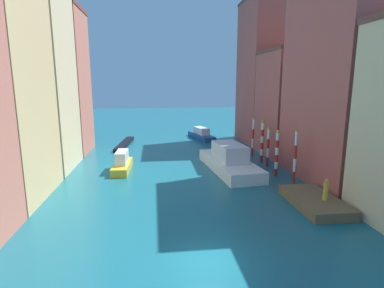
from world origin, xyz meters
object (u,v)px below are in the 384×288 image
at_px(mooring_pole_0, 295,157).
at_px(vaporetto_white, 229,161).
at_px(person_on_dock, 326,190).
at_px(mooring_pole_1, 277,153).
at_px(waterfront_dock, 315,201).
at_px(gondola_black, 125,144).
at_px(motorboat_0, 201,134).
at_px(mooring_pole_3, 262,141).
at_px(mooring_pole_2, 268,147).
at_px(mooring_pole_4, 253,137).
at_px(motorboat_1, 122,163).

height_order(mooring_pole_0, vaporetto_white, mooring_pole_0).
bearing_deg(person_on_dock, mooring_pole_1, 92.45).
bearing_deg(waterfront_dock, gondola_black, 123.22).
height_order(gondola_black, motorboat_0, motorboat_0).
xyz_separation_m(mooring_pole_0, mooring_pole_1, (-0.59, 2.81, -0.22)).
distance_m(mooring_pole_0, gondola_black, 26.64).
bearing_deg(motorboat_0, mooring_pole_3, -73.86).
height_order(mooring_pole_1, mooring_pole_2, mooring_pole_1).
bearing_deg(mooring_pole_2, motorboat_0, 104.20).
xyz_separation_m(person_on_dock, mooring_pole_4, (-0.17, 16.70, 1.07)).
xyz_separation_m(waterfront_dock, vaporetto_white, (-4.14, 10.42, 0.68)).
bearing_deg(mooring_pole_1, motorboat_0, 100.90).
relative_size(mooring_pole_1, motorboat_1, 0.83).
xyz_separation_m(mooring_pole_2, mooring_pole_3, (0.06, 2.11, 0.26)).
bearing_deg(motorboat_1, motorboat_0, 58.02).
bearing_deg(vaporetto_white, gondola_black, 129.89).
xyz_separation_m(gondola_black, motorboat_1, (0.97, -13.57, 0.54)).
bearing_deg(mooring_pole_4, mooring_pole_0, -87.95).
xyz_separation_m(mooring_pole_3, vaporetto_white, (-4.71, -3.12, -1.50)).
bearing_deg(motorboat_1, mooring_pole_3, 6.51).
xyz_separation_m(mooring_pole_1, mooring_pole_4, (0.19, 8.19, 0.13)).
distance_m(mooring_pole_2, gondola_black, 22.06).
bearing_deg(mooring_pole_2, vaporetto_white, -167.74).
bearing_deg(motorboat_1, mooring_pole_1, -13.74).
bearing_deg(waterfront_dock, mooring_pole_4, 89.04).
xyz_separation_m(mooring_pole_2, mooring_pole_4, (-0.24, 4.63, 0.26)).
relative_size(mooring_pole_1, mooring_pole_2, 1.05).
relative_size(waterfront_dock, motorboat_0, 0.76).
bearing_deg(mooring_pole_2, mooring_pole_1, -96.94).
relative_size(mooring_pole_4, motorboat_1, 0.88).
height_order(mooring_pole_2, gondola_black, mooring_pole_2).
relative_size(mooring_pole_1, motorboat_0, 0.58).
distance_m(mooring_pole_3, motorboat_0, 17.18).
xyz_separation_m(vaporetto_white, motorboat_0, (-0.04, 19.53, -0.34)).
distance_m(mooring_pole_1, gondola_black, 24.16).
relative_size(motorboat_0, motorboat_1, 1.44).
height_order(person_on_dock, mooring_pole_4, mooring_pole_4).
relative_size(person_on_dock, motorboat_1, 0.29).
relative_size(mooring_pole_0, mooring_pole_1, 1.10).
bearing_deg(mooring_pole_0, mooring_pole_2, 91.39).
height_order(mooring_pole_1, gondola_black, mooring_pole_1).
distance_m(person_on_dock, motorboat_1, 20.22).
bearing_deg(gondola_black, motorboat_0, 20.72).
bearing_deg(vaporetto_white, mooring_pole_4, 52.03).
height_order(person_on_dock, mooring_pole_1, mooring_pole_1).
bearing_deg(mooring_pole_4, waterfront_dock, -90.96).
distance_m(mooring_pole_0, mooring_pole_2, 6.37).
height_order(mooring_pole_1, motorboat_1, mooring_pole_1).
relative_size(mooring_pole_2, mooring_pole_4, 0.89).
distance_m(mooring_pole_3, mooring_pole_4, 2.54).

